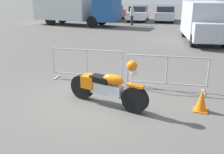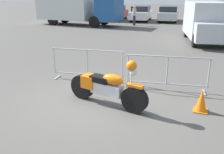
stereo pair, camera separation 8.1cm
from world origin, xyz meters
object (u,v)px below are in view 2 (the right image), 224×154
crowd_barrier_near (87,64)px  box_truck (75,6)px  parked_car_silver (168,14)px  delivery_van (206,21)px  parked_car_maroon (116,13)px  parked_car_blue (92,13)px  traffic_cone (202,101)px  crowd_barrier_far (167,73)px  parked_car_white (141,13)px  pedestrian (134,15)px  motorcycle (107,87)px

crowd_barrier_near → box_truck: box_truck is taller
crowd_barrier_near → parked_car_silver: size_ratio=0.54×
crowd_barrier_near → delivery_van: delivery_van is taller
parked_car_maroon → parked_car_blue: bearing=87.4°
parked_car_blue → traffic_cone: 22.79m
crowd_barrier_far → parked_car_blue: parked_car_blue is taller
delivery_van → parked_car_white: bearing=-158.9°
box_truck → parked_car_silver: 9.50m
parked_car_maroon → pedestrian: bearing=-145.3°
motorcycle → crowd_barrier_far: motorcycle is taller
delivery_van → traffic_cone: bearing=-11.3°
motorcycle → parked_car_white: (-4.06, 20.15, 0.26)m
box_truck → delivery_van: 12.00m
delivery_van → traffic_cone: (0.11, -10.01, -0.95)m
motorcycle → delivery_van: bearing=90.6°
crowd_barrier_near → crowd_barrier_far: 2.64m
box_truck → motorcycle: bearing=-56.0°
parked_car_blue → parked_car_silver: 8.14m
crowd_barrier_near → parked_car_maroon: size_ratio=0.54×
motorcycle → traffic_cone: motorcycle is taller
crowd_barrier_near → parked_car_white: bearing=98.4°
delivery_van → parked_car_blue: delivery_van is taller
parked_car_blue → pedestrian: bearing=-126.6°
traffic_cone → crowd_barrier_near: bearing=162.5°
crowd_barrier_near → motorcycle: bearing=-50.6°
traffic_cone → parked_car_silver: bearing=100.4°
parked_car_white → delivery_van: bearing=-151.8°
parked_car_white → motorcycle: bearing=-173.5°
parked_car_blue → crowd_barrier_near: bearing=-160.9°
pedestrian → box_truck: bearing=53.8°
parked_car_silver → motorcycle: bearing=178.9°
crowd_barrier_near → pedestrian: bearing=99.3°
delivery_van → pedestrian: 8.45m
parked_car_white → traffic_cone: 20.72m
crowd_barrier_near → parked_car_white: 18.74m
crowd_barrier_near → delivery_van: 9.57m
parked_car_blue → pedestrian: pedestrian is taller
pedestrian → parked_car_maroon: bearing=-12.9°
box_truck → traffic_cone: box_truck is taller
crowd_barrier_far → delivery_van: (0.94, 8.85, 0.68)m
motorcycle → parked_car_blue: parked_car_blue is taller
parked_car_silver → pedestrian: bearing=145.5°
parked_car_maroon → parked_car_silver: size_ratio=0.99×
crowd_barrier_near → parked_car_silver: (-0.03, 19.00, 0.20)m
crowd_barrier_near → crowd_barrier_far: bearing=0.0°
parked_car_maroon → parked_car_white: parked_car_white is taller
delivery_van → traffic_cone: delivery_van is taller
crowd_barrier_far → box_truck: box_truck is taller
parked_car_silver → parked_car_white: bearing=94.9°
crowd_barrier_far → pedestrian: 15.63m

